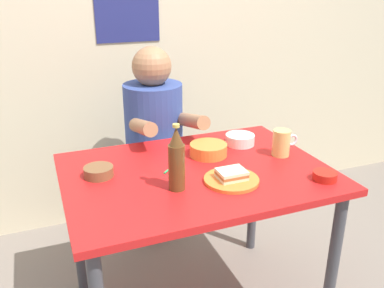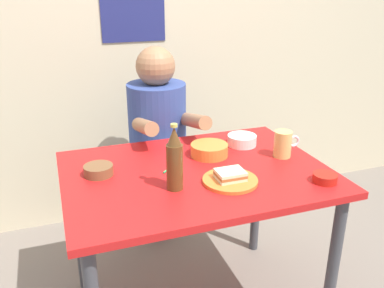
# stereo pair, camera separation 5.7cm
# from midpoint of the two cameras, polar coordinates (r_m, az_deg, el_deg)

# --- Properties ---
(wall_back) EXTENTS (4.40, 0.09, 2.60)m
(wall_back) POSITION_cam_midpoint_polar(r_m,az_deg,el_deg) (2.58, -7.08, 17.47)
(wall_back) COLOR beige
(wall_back) RESTS_ON ground
(dining_table) EXTENTS (1.10, 0.80, 0.74)m
(dining_table) POSITION_cam_midpoint_polar(r_m,az_deg,el_deg) (1.78, 1.47, -6.38)
(dining_table) COLOR red
(dining_table) RESTS_ON ground
(stool) EXTENTS (0.34, 0.34, 0.45)m
(stool) POSITION_cam_midpoint_polar(r_m,az_deg,el_deg) (2.45, -3.81, -5.98)
(stool) COLOR #4C4C51
(stool) RESTS_ON ground
(person_seated) EXTENTS (0.33, 0.56, 0.72)m
(person_seated) POSITION_cam_midpoint_polar(r_m,az_deg,el_deg) (2.27, -3.99, 3.24)
(person_seated) COLOR #33478C
(person_seated) RESTS_ON stool
(plate_orange) EXTENTS (0.22, 0.22, 0.01)m
(plate_orange) POSITION_cam_midpoint_polar(r_m,az_deg,el_deg) (1.64, 6.31, -5.06)
(plate_orange) COLOR orange
(plate_orange) RESTS_ON dining_table
(sandwich) EXTENTS (0.11, 0.09, 0.04)m
(sandwich) POSITION_cam_midpoint_polar(r_m,az_deg,el_deg) (1.63, 6.34, -4.28)
(sandwich) COLOR beige
(sandwich) RESTS_ON plate_orange
(beer_mug) EXTENTS (0.13, 0.08, 0.12)m
(beer_mug) POSITION_cam_midpoint_polar(r_m,az_deg,el_deg) (1.90, 13.39, 0.01)
(beer_mug) COLOR #D1BC66
(beer_mug) RESTS_ON dining_table
(beer_bottle) EXTENTS (0.06, 0.06, 0.26)m
(beer_bottle) POSITION_cam_midpoint_polar(r_m,az_deg,el_deg) (1.54, -1.36, -2.26)
(beer_bottle) COLOR #593819
(beer_bottle) RESTS_ON dining_table
(condiment_bowl_brown) EXTENTS (0.12, 0.12, 0.04)m
(condiment_bowl_brown) POSITION_cam_midpoint_polar(r_m,az_deg,el_deg) (1.72, -11.92, -3.53)
(condiment_bowl_brown) COLOR brown
(condiment_bowl_brown) RESTS_ON dining_table
(sambal_bowl_red) EXTENTS (0.10, 0.10, 0.03)m
(sambal_bowl_red) POSITION_cam_midpoint_polar(r_m,az_deg,el_deg) (1.72, 18.87, -4.43)
(sambal_bowl_red) COLOR #B21E14
(sambal_bowl_red) RESTS_ON dining_table
(soup_bowl_orange) EXTENTS (0.17, 0.17, 0.05)m
(soup_bowl_orange) POSITION_cam_midpoint_polar(r_m,az_deg,el_deg) (1.87, 3.30, -0.75)
(soup_bowl_orange) COLOR orange
(soup_bowl_orange) RESTS_ON dining_table
(rice_bowl_white) EXTENTS (0.14, 0.14, 0.05)m
(rice_bowl_white) POSITION_cam_midpoint_polar(r_m,az_deg,el_deg) (2.01, 7.76, 0.60)
(rice_bowl_white) COLOR silver
(rice_bowl_white) RESTS_ON dining_table
(spoon) EXTENTS (0.10, 0.09, 0.01)m
(spoon) POSITION_cam_midpoint_polar(r_m,az_deg,el_deg) (1.77, -1.53, -2.90)
(spoon) COLOR #26A559
(spoon) RESTS_ON dining_table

